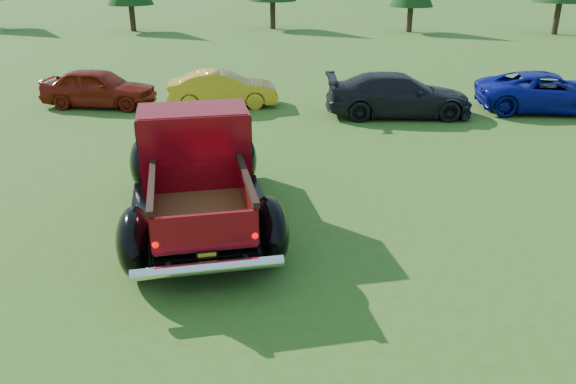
% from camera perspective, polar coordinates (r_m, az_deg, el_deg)
% --- Properties ---
extents(ground, '(120.00, 120.00, 0.00)m').
position_cam_1_polar(ground, '(9.47, -2.83, -6.36)').
color(ground, '#385C1A').
rests_on(ground, ground).
extents(pickup_truck, '(3.80, 5.90, 2.06)m').
position_cam_1_polar(pickup_truck, '(10.77, -9.33, 2.81)').
color(pickup_truck, black).
rests_on(pickup_truck, ground).
extents(show_car_red, '(3.74, 1.66, 1.25)m').
position_cam_1_polar(show_car_red, '(19.66, -18.67, 10.02)').
color(show_car_red, maroon).
rests_on(show_car_red, ground).
extents(show_car_yellow, '(3.72, 1.90, 1.17)m').
position_cam_1_polar(show_car_yellow, '(18.78, -6.63, 10.36)').
color(show_car_yellow, gold).
rests_on(show_car_yellow, ground).
extents(show_car_grey, '(4.60, 2.16, 1.30)m').
position_cam_1_polar(show_car_grey, '(17.87, 11.16, 9.65)').
color(show_car_grey, black).
rests_on(show_car_grey, ground).
extents(show_car_blue, '(4.42, 2.04, 1.23)m').
position_cam_1_polar(show_car_blue, '(19.87, 24.96, 9.18)').
color(show_car_blue, navy).
rests_on(show_car_blue, ground).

